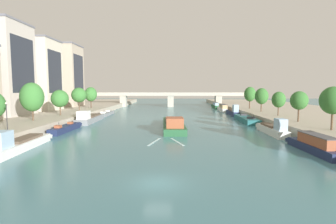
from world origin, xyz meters
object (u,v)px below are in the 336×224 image
(moored_boat_left_midway, at_px, (90,118))
(tree_right_by_lamp, at_px, (250,94))
(barge_midriver, at_px, (173,124))
(moored_boat_right_far, at_px, (215,106))
(tree_left_by_lamp, at_px, (32,97))
(moored_boat_left_lone, at_px, (66,128))
(tree_left_far, at_px, (79,95))
(tree_right_second, at_px, (299,101))
(tree_left_nearest, at_px, (60,99))
(bridge_far, at_px, (171,98))
(moored_boat_right_near, at_px, (315,145))
(tree_right_far, at_px, (279,100))
(moored_boat_right_end, at_px, (246,119))
(tree_left_midway, at_px, (91,94))
(moored_boat_right_gap_after, at_px, (223,108))
(tree_right_nearest, at_px, (333,101))
(moored_boat_left_upstream, at_px, (18,144))
(moored_boat_right_upstream, at_px, (233,112))
(moored_boat_left_second, at_px, (106,114))
(tree_right_third, at_px, (262,96))
(lamppost_left_bank, at_px, (7,116))
(moored_boat_right_downstream, at_px, (273,129))

(moored_boat_left_midway, relative_size, tree_right_by_lamp, 2.23)
(barge_midriver, distance_m, moored_boat_right_far, 60.25)
(barge_midriver, distance_m, tree_left_by_lamp, 29.71)
(moored_boat_left_lone, xyz_separation_m, tree_left_far, (-6.70, 25.64, 5.92))
(tree_left_by_lamp, xyz_separation_m, tree_right_second, (54.13, -0.55, -0.65))
(tree_left_nearest, relative_size, bridge_far, 0.09)
(moored_boat_right_near, xyz_separation_m, tree_right_far, (6.97, 29.61, 4.72))
(moored_boat_right_end, bearing_deg, moored_boat_right_far, 90.57)
(tree_left_midway, bearing_deg, moored_boat_right_gap_after, 11.20)
(moored_boat_right_near, distance_m, tree_left_by_lamp, 51.60)
(moored_boat_right_far, bearing_deg, tree_right_nearest, -84.17)
(moored_boat_left_upstream, height_order, moored_boat_right_upstream, moored_boat_right_upstream)
(moored_boat_left_upstream, relative_size, moored_boat_right_end, 0.84)
(barge_midriver, bearing_deg, moored_boat_left_second, 128.39)
(tree_right_second, bearing_deg, bridge_far, 111.33)
(tree_left_nearest, bearing_deg, tree_right_by_lamp, 23.47)
(moored_boat_left_upstream, height_order, bridge_far, bridge_far)
(moored_boat_right_far, distance_m, tree_right_third, 37.95)
(moored_boat_left_lone, xyz_separation_m, tree_right_by_lamp, (46.76, 36.00, 5.97))
(moored_boat_left_lone, bearing_deg, moored_boat_left_upstream, -89.17)
(barge_midriver, xyz_separation_m, tree_left_by_lamp, (-29.09, -1.78, 5.77))
(moored_boat_right_gap_after, height_order, tree_left_nearest, tree_left_nearest)
(tree_left_midway, height_order, tree_right_nearest, tree_left_midway)
(lamppost_left_bank, bearing_deg, tree_right_far, 27.46)
(moored_boat_right_near, relative_size, tree_right_second, 1.87)
(moored_boat_right_end, distance_m, lamppost_left_bank, 51.87)
(tree_right_nearest, bearing_deg, tree_left_nearest, 157.95)
(moored_boat_left_midway, bearing_deg, tree_left_far, 120.62)
(tree_right_second, bearing_deg, tree_left_midway, 146.20)
(tree_left_far, bearing_deg, moored_boat_right_far, 37.72)
(moored_boat_right_end, relative_size, tree_left_by_lamp, 2.05)
(moored_boat_left_midway, distance_m, tree_right_far, 47.22)
(moored_boat_left_lone, relative_size, tree_right_third, 1.78)
(tree_right_second, relative_size, bridge_far, 0.09)
(tree_left_by_lamp, bearing_deg, moored_boat_left_lone, -15.67)
(barge_midriver, xyz_separation_m, moored_boat_right_end, (18.62, 11.59, -0.26))
(tree_left_nearest, bearing_deg, tree_right_second, -11.88)
(moored_boat_right_near, bearing_deg, tree_right_second, 70.69)
(moored_boat_right_downstream, relative_size, tree_right_far, 2.11)
(tree_right_second, bearing_deg, moored_boat_right_downstream, -147.43)
(moored_boat_right_upstream, height_order, tree_right_far, tree_right_far)
(barge_midriver, distance_m, tree_right_far, 27.84)
(barge_midriver, height_order, moored_boat_right_upstream, moored_boat_right_upstream)
(tree_left_by_lamp, distance_m, tree_left_nearest, 10.70)
(moored_boat_left_second, bearing_deg, tree_left_by_lamp, -104.56)
(barge_midriver, bearing_deg, bridge_far, 91.18)
(moored_boat_right_downstream, relative_size, tree_right_second, 2.03)
(barge_midriver, xyz_separation_m, tree_right_far, (25.75, 9.42, 4.82))
(moored_boat_right_far, bearing_deg, moored_boat_left_second, -142.71)
(moored_boat_right_upstream, bearing_deg, moored_boat_right_gap_after, 91.45)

